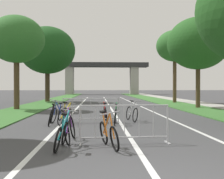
# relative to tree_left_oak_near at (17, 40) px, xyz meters

# --- Properties ---
(grass_verge_left) EXTENTS (2.86, 70.59, 0.05)m
(grass_verge_left) POSITION_rel_tree_left_oak_near_xyz_m (0.53, 12.82, -4.70)
(grass_verge_left) COLOR #386B2D
(grass_verge_left) RESTS_ON ground
(grass_verge_right) EXTENTS (2.86, 70.59, 0.05)m
(grass_verge_right) POSITION_rel_tree_left_oak_near_xyz_m (12.32, 12.82, -4.70)
(grass_verge_right) COLOR #386B2D
(grass_verge_right) RESTS_ON ground
(sidewalk_path_right) EXTENTS (2.10, 70.59, 0.08)m
(sidewalk_path_right) POSITION_rel_tree_left_oak_near_xyz_m (14.80, 12.82, -4.69)
(sidewalk_path_right) COLOR #9E9B93
(sidewalk_path_right) RESTS_ON ground
(lane_stripe_center) EXTENTS (0.14, 40.83, 0.01)m
(lane_stripe_center) POSITION_rel_tree_left_oak_near_xyz_m (6.43, 4.36, -4.72)
(lane_stripe_center) COLOR silver
(lane_stripe_center) RESTS_ON ground
(lane_stripe_right_lane) EXTENTS (0.14, 40.83, 0.01)m
(lane_stripe_right_lane) POSITION_rel_tree_left_oak_near_xyz_m (8.88, 4.36, -4.72)
(lane_stripe_right_lane) COLOR silver
(lane_stripe_right_lane) RESTS_ON ground
(lane_stripe_left_lane) EXTENTS (0.14, 40.83, 0.01)m
(lane_stripe_left_lane) POSITION_rel_tree_left_oak_near_xyz_m (3.97, 4.36, -4.72)
(lane_stripe_left_lane) COLOR silver
(lane_stripe_left_lane) RESTS_ON ground
(overpass_bridge) EXTENTS (19.28, 3.22, 6.69)m
(overpass_bridge) POSITION_rel_tree_left_oak_near_xyz_m (6.43, 42.27, 0.00)
(overpass_bridge) COLOR #2D2D30
(overpass_bridge) RESTS_ON ground
(tree_left_oak_near) EXTENTS (3.77, 3.77, 6.36)m
(tree_left_oak_near) POSITION_rel_tree_left_oak_near_xyz_m (0.00, 0.00, 0.00)
(tree_left_oak_near) COLOR #4C3823
(tree_left_oak_near) RESTS_ON ground
(tree_left_oak_mid) EXTENTS (5.70, 5.70, 7.76)m
(tree_left_oak_mid) POSITION_rel_tree_left_oak_near_xyz_m (0.30, 10.55, 0.59)
(tree_left_oak_mid) COLOR #3D2D1E
(tree_left_oak_mid) RESTS_ON ground
(tree_right_cypress_far) EXTENTS (4.45, 4.45, 6.59)m
(tree_right_cypress_far) POSITION_rel_tree_left_oak_near_xyz_m (12.74, 0.87, -0.04)
(tree_right_cypress_far) COLOR #4C3823
(tree_right_cypress_far) RESTS_ON ground
(tree_right_pine_near) EXTENTS (3.57, 3.57, 7.04)m
(tree_right_pine_near) POSITION_rel_tree_left_oak_near_xyz_m (12.92, 8.06, 0.75)
(tree_right_pine_near) COLOR #4C3823
(tree_right_pine_near) RESTS_ON ground
(crowd_barrier_nearest) EXTENTS (2.44, 0.57, 1.05)m
(crowd_barrier_nearest) POSITION_rel_tree_left_oak_near_xyz_m (6.17, -12.42, -4.21)
(crowd_barrier_nearest) COLOR #ADADB2
(crowd_barrier_nearest) RESTS_ON ground
(crowd_barrier_second) EXTENTS (2.44, 0.54, 1.05)m
(crowd_barrier_second) POSITION_rel_tree_left_oak_near_xyz_m (5.17, -7.64, -4.21)
(crowd_barrier_second) COLOR #ADADB2
(crowd_barrier_second) RESTS_ON ground
(bicycle_green_0) EXTENTS (0.48, 1.67, 0.90)m
(bicycle_green_0) POSITION_rel_tree_left_oak_near_xyz_m (6.19, -8.19, -4.36)
(bicycle_green_0) COLOR black
(bicycle_green_0) RESTS_ON ground
(bicycle_orange_1) EXTENTS (0.52, 1.58, 0.96)m
(bicycle_orange_1) POSITION_rel_tree_left_oak_near_xyz_m (5.72, -12.92, -4.38)
(bicycle_orange_1) COLOR black
(bicycle_orange_1) RESTS_ON ground
(bicycle_blue_2) EXTENTS (0.46, 1.62, 0.95)m
(bicycle_blue_2) POSITION_rel_tree_left_oak_near_xyz_m (3.71, -7.21, -4.36)
(bicycle_blue_2) COLOR black
(bicycle_blue_2) RESTS_ON ground
(bicycle_teal_3) EXTENTS (0.50, 1.60, 0.97)m
(bicycle_teal_3) POSITION_rel_tree_left_oak_near_xyz_m (4.58, -13.02, -4.37)
(bicycle_teal_3) COLOR black
(bicycle_teal_3) RESTS_ON ground
(bicycle_red_4) EXTENTS (0.53, 1.73, 0.89)m
(bicycle_red_4) POSITION_rel_tree_left_oak_near_xyz_m (5.80, -7.25, -4.36)
(bicycle_red_4) COLOR black
(bicycle_red_4) RESTS_ON ground
(bicycle_yellow_5) EXTENTS (0.66, 1.56, 0.94)m
(bicycle_yellow_5) POSITION_rel_tree_left_oak_near_xyz_m (4.12, -8.07, -4.37)
(bicycle_yellow_5) COLOR black
(bicycle_yellow_5) RESTS_ON ground
(bicycle_silver_6) EXTENTS (0.64, 1.61, 0.97)m
(bicycle_silver_6) POSITION_rel_tree_left_oak_near_xyz_m (6.99, -7.06, -4.36)
(bicycle_silver_6) COLOR black
(bicycle_silver_6) RESTS_ON ground
(bicycle_purple_7) EXTENTS (0.43, 1.76, 0.97)m
(bicycle_purple_7) POSITION_rel_tree_left_oak_near_xyz_m (4.67, -12.07, -4.35)
(bicycle_purple_7) COLOR black
(bicycle_purple_7) RESTS_ON ground
(bicycle_black_8) EXTENTS (0.55, 1.69, 1.03)m
(bicycle_black_8) POSITION_rel_tree_left_oak_near_xyz_m (3.59, -8.23, -4.36)
(bicycle_black_8) COLOR black
(bicycle_black_8) RESTS_ON ground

